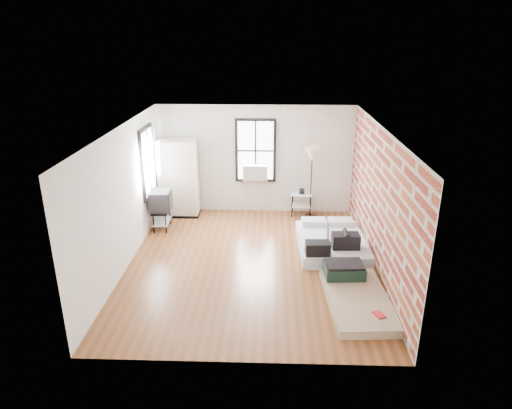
{
  "coord_description": "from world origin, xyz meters",
  "views": [
    {
      "loc": [
        0.4,
        -8.35,
        4.49
      ],
      "look_at": [
        0.1,
        0.3,
        1.2
      ],
      "focal_mm": 32.0,
      "sensor_mm": 36.0,
      "label": 1
    }
  ],
  "objects_px": {
    "floor_lamp": "(312,158)",
    "side_table": "(302,198)",
    "mattress_bare": "(354,293)",
    "wardrobe": "(179,178)",
    "mattress_main": "(332,242)",
    "tv_stand": "(161,202)"
  },
  "relations": [
    {
      "from": "mattress_bare",
      "to": "wardrobe",
      "type": "distance_m",
      "value": 5.56
    },
    {
      "from": "mattress_main",
      "to": "tv_stand",
      "type": "bearing_deg",
      "value": 164.19
    },
    {
      "from": "floor_lamp",
      "to": "side_table",
      "type": "bearing_deg",
      "value": 162.14
    },
    {
      "from": "mattress_main",
      "to": "wardrobe",
      "type": "height_order",
      "value": "wardrobe"
    },
    {
      "from": "wardrobe",
      "to": "floor_lamp",
      "type": "relative_size",
      "value": 1.09
    },
    {
      "from": "mattress_main",
      "to": "mattress_bare",
      "type": "relative_size",
      "value": 0.98
    },
    {
      "from": "mattress_main",
      "to": "floor_lamp",
      "type": "xyz_separation_m",
      "value": [
        -0.33,
        1.91,
        1.39
      ]
    },
    {
      "from": "floor_lamp",
      "to": "mattress_main",
      "type": "bearing_deg",
      "value": -80.19
    },
    {
      "from": "mattress_main",
      "to": "side_table",
      "type": "bearing_deg",
      "value": 103.7
    },
    {
      "from": "wardrobe",
      "to": "tv_stand",
      "type": "relative_size",
      "value": 2.04
    },
    {
      "from": "tv_stand",
      "to": "wardrobe",
      "type": "bearing_deg",
      "value": 72.07
    },
    {
      "from": "mattress_main",
      "to": "tv_stand",
      "type": "xyz_separation_m",
      "value": [
        -3.96,
        0.99,
        0.52
      ]
    },
    {
      "from": "wardrobe",
      "to": "side_table",
      "type": "bearing_deg",
      "value": 0.98
    },
    {
      "from": "wardrobe",
      "to": "side_table",
      "type": "relative_size",
      "value": 2.8
    },
    {
      "from": "side_table",
      "to": "mattress_main",
      "type": "bearing_deg",
      "value": -74.55
    },
    {
      "from": "mattress_bare",
      "to": "wardrobe",
      "type": "relative_size",
      "value": 1.04
    },
    {
      "from": "mattress_main",
      "to": "floor_lamp",
      "type": "bearing_deg",
      "value": 98.06
    },
    {
      "from": "mattress_bare",
      "to": "mattress_main",
      "type": "bearing_deg",
      "value": 91.26
    },
    {
      "from": "mattress_main",
      "to": "tv_stand",
      "type": "height_order",
      "value": "tv_stand"
    },
    {
      "from": "mattress_main",
      "to": "mattress_bare",
      "type": "height_order",
      "value": "mattress_main"
    },
    {
      "from": "mattress_main",
      "to": "floor_lamp",
      "type": "relative_size",
      "value": 1.1
    },
    {
      "from": "mattress_bare",
      "to": "floor_lamp",
      "type": "bearing_deg",
      "value": 93.7
    }
  ]
}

